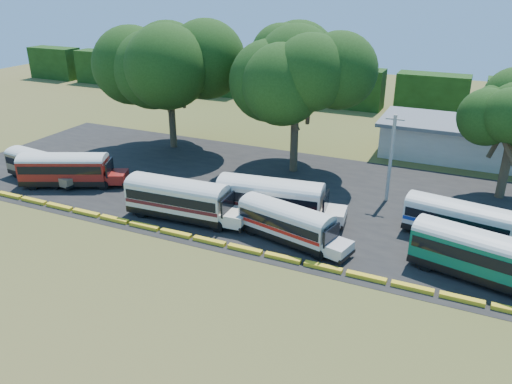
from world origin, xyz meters
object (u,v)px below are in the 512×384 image
at_px(bus_beige, 39,164).
at_px(bus_white_red, 288,221).
at_px(bus_red, 67,168).
at_px(bus_teal, 483,254).
at_px(tree_west, 168,60).
at_px(bus_cream_west, 180,197).

xyz_separation_m(bus_beige, bus_white_red, (26.87, -1.66, 0.02)).
height_order(bus_beige, bus_red, bus_red).
bearing_deg(bus_teal, bus_red, -169.24).
xyz_separation_m(bus_white_red, tree_west, (-20.75, 16.13, 8.45)).
distance_m(bus_beige, bus_red, 3.61).
xyz_separation_m(bus_teal, tree_west, (-34.27, 15.78, 8.18)).
relative_size(bus_red, tree_west, 0.70).
relative_size(bus_beige, tree_west, 0.63).
relative_size(bus_cream_west, bus_teal, 0.99).
bearing_deg(bus_white_red, bus_cream_west, -166.46).
bearing_deg(bus_beige, bus_teal, 4.54).
distance_m(bus_white_red, tree_west, 27.60).
height_order(bus_red, tree_west, tree_west).
xyz_separation_m(bus_beige, bus_teal, (40.39, -1.31, 0.29)).
distance_m(bus_teal, tree_west, 38.60).
distance_m(bus_red, bus_teal, 36.81).
relative_size(bus_red, bus_white_red, 1.08).
bearing_deg(bus_cream_west, tree_west, 121.92).
bearing_deg(bus_red, bus_white_red, -28.14).
height_order(bus_beige, bus_white_red, bus_white_red).
height_order(bus_beige, tree_west, tree_west).
relative_size(bus_red, bus_cream_west, 0.95).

